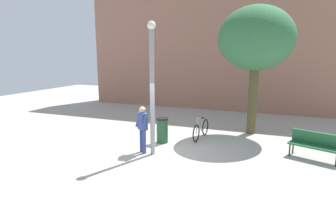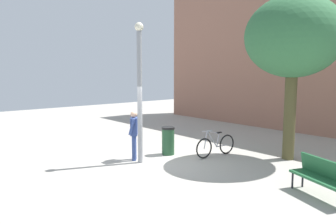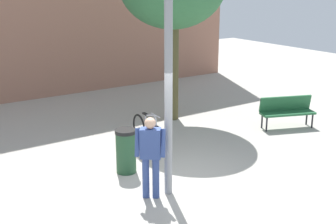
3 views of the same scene
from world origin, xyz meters
name	(u,v)px [view 1 (image 1 of 3)]	position (x,y,z in m)	size (l,w,h in m)	color
ground_plane	(161,153)	(0.00, 0.00, 0.00)	(36.00, 36.00, 0.00)	#A8A399
building_facade	(220,45)	(0.00, 9.64, 4.04)	(17.21, 2.00, 8.07)	#9E6B56
lamppost	(152,83)	(-0.20, -0.22, 2.51)	(0.28, 0.28, 4.51)	gray
person_by_lamppost	(142,126)	(-0.60, -0.19, 0.97)	(0.61, 0.55, 1.67)	#334784
park_bench	(315,143)	(5.03, 1.33, 0.55)	(1.66, 1.02, 0.92)	#236038
plaza_tree	(256,39)	(2.72, 3.90, 4.07)	(3.16, 3.16, 5.46)	#4C4728
bicycle_silver	(201,129)	(0.86, 2.29, 0.38)	(0.20, 1.81, 0.97)	black
trash_bin	(162,130)	(-0.42, 1.16, 0.51)	(0.47, 0.47, 1.01)	#234C2D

